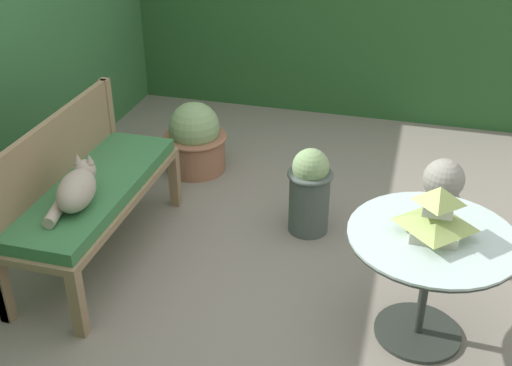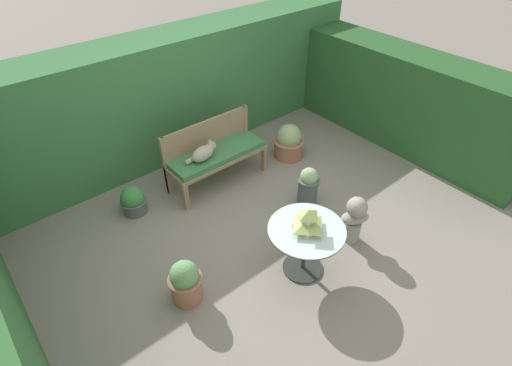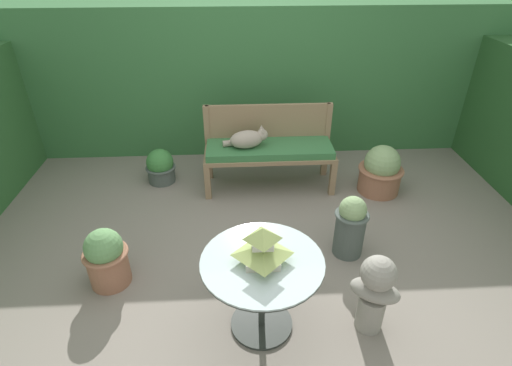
# 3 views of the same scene
# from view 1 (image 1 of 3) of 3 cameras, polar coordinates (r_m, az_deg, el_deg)

# --- Properties ---
(ground) EXTENTS (30.00, 30.00, 0.00)m
(ground) POSITION_cam_1_polar(r_m,az_deg,el_deg) (3.45, 3.24, -10.38)
(ground) COLOR gray
(foliage_hedge_right) EXTENTS (0.70, 3.51, 1.37)m
(foliage_hedge_right) POSITION_cam_1_polar(r_m,az_deg,el_deg) (5.69, 8.19, 13.75)
(foliage_hedge_right) COLOR #285628
(foliage_hedge_right) RESTS_ON ground
(garden_bench) EXTENTS (1.33, 0.47, 0.48)m
(garden_bench) POSITION_cam_1_polar(r_m,az_deg,el_deg) (3.65, -14.09, -1.04)
(garden_bench) COLOR #937556
(garden_bench) RESTS_ON ground
(bench_backrest) EXTENTS (1.33, 0.06, 0.83)m
(bench_backrest) POSITION_cam_1_polar(r_m,az_deg,el_deg) (3.67, -17.42, 2.02)
(bench_backrest) COLOR #937556
(bench_backrest) RESTS_ON ground
(cat) EXTENTS (0.46, 0.24, 0.22)m
(cat) POSITION_cam_1_polar(r_m,az_deg,el_deg) (3.40, -15.67, -0.51)
(cat) COLOR #A89989
(cat) RESTS_ON garden_bench
(patio_table) EXTENTS (0.77, 0.77, 0.59)m
(patio_table) POSITION_cam_1_polar(r_m,az_deg,el_deg) (3.06, 15.17, -6.37)
(patio_table) COLOR #2D332D
(patio_table) RESTS_ON ground
(pagoda_birdhouse) EXTENTS (0.28, 0.28, 0.25)m
(pagoda_birdhouse) POSITION_cam_1_polar(r_m,az_deg,el_deg) (2.94, 15.74, -2.74)
(pagoda_birdhouse) COLOR beige
(pagoda_birdhouse) RESTS_ON patio_table
(garden_bust) EXTENTS (0.37, 0.31, 0.60)m
(garden_bust) POSITION_cam_1_polar(r_m,az_deg,el_deg) (3.75, 16.03, -1.68)
(garden_bust) COLOR gray
(garden_bust) RESTS_ON ground
(potted_plant_bench_left) EXTENTS (0.28, 0.28, 0.55)m
(potted_plant_bench_left) POSITION_cam_1_polar(r_m,az_deg,el_deg) (3.85, 4.79, -0.64)
(potted_plant_bench_left) COLOR #4C5651
(potted_plant_bench_left) RESTS_ON ground
(potted_plant_bench_right) EXTENTS (0.46, 0.46, 0.51)m
(potted_plant_bench_right) POSITION_cam_1_polar(r_m,az_deg,el_deg) (4.57, -5.45, 3.84)
(potted_plant_bench_right) COLOR #9E664C
(potted_plant_bench_right) RESTS_ON ground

